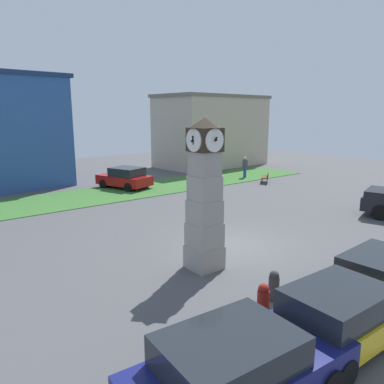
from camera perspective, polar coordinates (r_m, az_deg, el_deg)
ground_plane at (r=15.96m, az=6.39°, el=-7.87°), size 67.22×67.22×0.00m
clock_tower at (r=12.80m, az=1.93°, el=-1.19°), size 1.17×1.24×5.26m
bollard_near_tower at (r=10.23m, az=10.78°, el=-16.40°), size 0.32×0.32×1.14m
bollard_mid_row at (r=11.51m, az=12.36°, el=-13.72°), size 0.31×0.31×0.92m
car_navy_sedan at (r=7.73m, az=7.10°, el=-24.97°), size 4.66×2.29×1.50m
car_near_tower at (r=9.89m, az=21.83°, el=-16.97°), size 4.37×2.10×1.49m
car_far_lot at (r=27.60m, az=-10.16°, el=2.17°), size 3.14×4.34×1.53m
bench at (r=29.99m, az=11.19°, el=2.41°), size 1.56×1.44×0.90m
pedestrian_near_bench at (r=31.80m, az=8.08°, el=3.98°), size 0.32×0.44×1.78m
storefront_low_left at (r=38.98m, az=3.04°, el=9.29°), size 11.79×7.05×7.13m
grass_verge_far at (r=24.99m, az=-17.98°, el=-1.03°), size 40.33×5.26×0.04m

